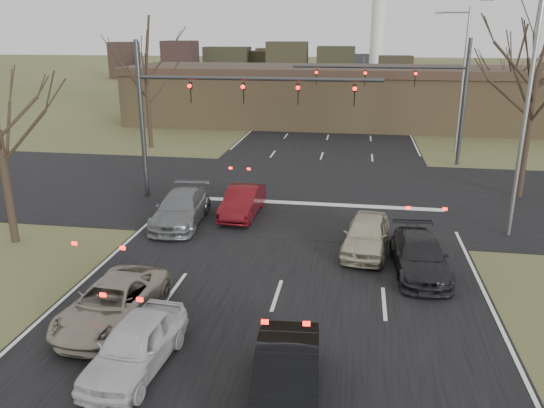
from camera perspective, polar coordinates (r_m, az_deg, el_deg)
The scene contains 17 objects.
ground at distance 15.29m, azimuth -1.25°, elevation -15.05°, with size 360.00×360.00×0.00m, color #4A4C28.
road_main at distance 73.10m, azimuth 7.41°, elevation 11.35°, with size 14.00×300.00×0.02m, color black.
road_cross at distance 28.92m, azimuth 4.10°, elevation 1.25°, with size 200.00×14.00×0.02m, color black.
building at distance 50.91m, azimuth 8.89°, elevation 11.42°, with size 42.40×10.40×5.30m.
mast_arm_near at distance 26.89m, azimuth -7.43°, elevation 10.90°, with size 12.12×0.24×8.00m.
mast_arm_far at distance 35.95m, azimuth 15.59°, elevation 12.09°, with size 11.12×0.24×8.00m.
streetlight_right_near at distance 23.66m, azimuth 25.33°, elevation 9.64°, with size 2.34×0.25×10.00m.
streetlight_right_far at distance 40.29m, azimuth 19.63°, elevation 13.11°, with size 2.34×0.25×10.00m.
tree_left_far at distance 40.62m, azimuth -13.60°, elevation 16.15°, with size 5.70×5.70×9.50m.
tree_right_far at distance 49.26m, azimuth 24.92°, elevation 14.83°, with size 5.40×5.40×9.00m.
car_silver_suv at distance 16.81m, azimuth -16.80°, elevation -10.12°, with size 2.10×4.55×1.26m, color gray.
car_white_sedan at distance 14.54m, azimuth -14.48°, elevation -14.48°, with size 1.58×3.93×1.34m, color silver.
car_black_hatch at distance 12.89m, azimuth 1.54°, elevation -18.33°, with size 1.49×4.26×1.40m, color black.
car_charcoal_sedan at distance 19.92m, azimuth 15.60°, elevation -5.39°, with size 1.82×4.48×1.30m, color black.
car_grey_ahead at distance 24.39m, azimuth -9.77°, elevation -0.46°, with size 2.01×4.93×1.43m, color slate.
car_red_ahead at distance 25.14m, azimuth -3.18°, elevation 0.27°, with size 1.45×4.16×1.37m, color #510B11.
car_silver_ahead at distance 21.30m, azimuth 10.11°, elevation -3.24°, with size 1.69×4.20×1.43m, color #BFB79A.
Camera 1 is at (2.36, -12.59, 8.35)m, focal length 35.00 mm.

